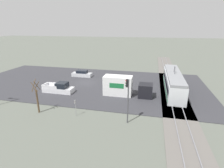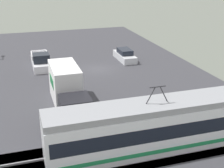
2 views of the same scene
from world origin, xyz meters
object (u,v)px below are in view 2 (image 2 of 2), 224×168
object	(u,v)px
box_truck	(67,89)
sedan_car_0	(125,55)
pickup_truck	(41,62)
light_rail_tram	(155,126)

from	to	relation	value
box_truck	sedan_car_0	size ratio (longest dim) A/B	1.76
pickup_truck	sedan_car_0	distance (m)	10.75
light_rail_tram	sedan_car_0	size ratio (longest dim) A/B	3.11
light_rail_tram	sedan_car_0	xyz separation A→B (m)	(-5.01, -20.29, -1.03)
sedan_car_0	box_truck	bearing A→B (deg)	51.14
pickup_truck	box_truck	bearing A→B (deg)	95.90
light_rail_tram	box_truck	bearing A→B (deg)	-62.01
light_rail_tram	sedan_car_0	world-z (taller)	light_rail_tram
box_truck	light_rail_tram	bearing A→B (deg)	117.99
sedan_car_0	light_rail_tram	bearing A→B (deg)	76.12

